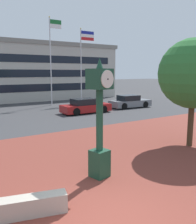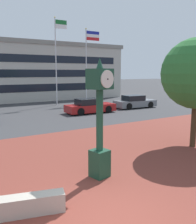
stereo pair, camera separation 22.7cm
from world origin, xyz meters
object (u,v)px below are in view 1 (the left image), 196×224
Objects in this scene: plaza_tree at (194,75)px; car_street_mid at (130,102)px; street_clock at (100,120)px; car_street_near at (85,107)px; flagpole_primary at (52,55)px; civic_building at (10,71)px; flagpole_secondary at (83,58)px.

plaza_tree is 13.44m from car_street_mid.
car_street_mid is at bearing 33.85° from street_clock.
flagpole_primary is (-0.36, 6.55, 4.80)m from car_street_near.
street_clock is 0.15× the size of civic_building.
car_street_near is at bearing -117.96° from flagpole_secondary.
car_street_mid is at bearing 62.91° from plaza_tree.
street_clock is at bearing -40.29° from car_street_mid.
flagpole_secondary is (9.86, 18.53, 3.17)m from street_clock.
car_street_mid is 18.11m from civic_building.
car_street_near is 5.52m from car_street_mid.
street_clock is at bearing -27.14° from car_street_near.
civic_building is (-5.91, 9.87, -1.46)m from flagpole_secondary.
street_clock is 0.47× the size of flagpole_secondary.
flagpole_secondary is 0.31× the size of civic_building.
civic_building is at bearing 101.84° from flagpole_primary.
street_clock is at bearing -118.02° from flagpole_secondary.
flagpole_secondary is at bearing -59.11° from civic_building.
civic_building is (-2.07, 9.87, -1.66)m from flagpole_primary.
flagpole_secondary is 11.60m from civic_building.
car_street_near is 8.13m from flagpole_primary.
flagpole_primary is at bearing -175.97° from car_street_near.
car_street_mid is 9.73m from flagpole_primary.
flagpole_secondary reaches higher than civic_building.
plaza_tree is 1.18× the size of car_street_mid.
civic_building is at bearing 69.66° from street_clock.
car_street_near is 8.73m from flagpole_secondary.
civic_building is at bearing 94.05° from plaza_tree.
civic_building is (-1.96, 27.66, 0.28)m from plaza_tree.
street_clock is 19.77m from flagpole_primary.
flagpole_primary is 0.34× the size of civic_building.
street_clock is 6.12m from plaza_tree.
car_street_near is 0.52× the size of flagpole_secondary.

